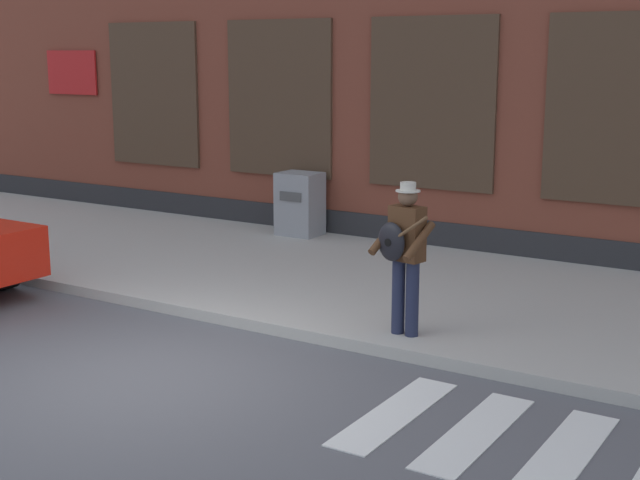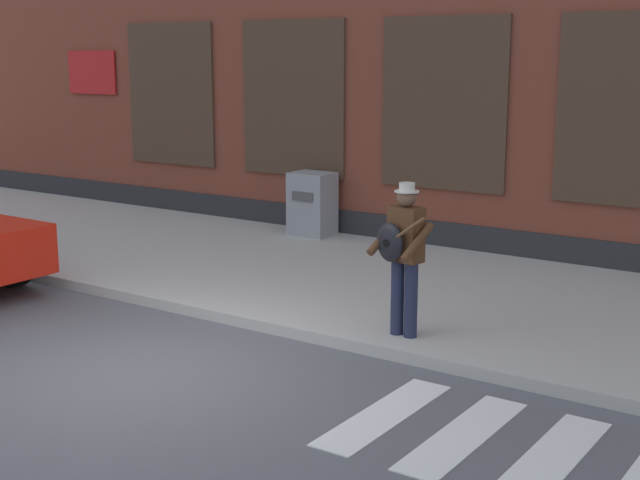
{
  "view_description": "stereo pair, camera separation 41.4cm",
  "coord_description": "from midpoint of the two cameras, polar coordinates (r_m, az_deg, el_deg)",
  "views": [
    {
      "loc": [
        6.17,
        -6.43,
        3.28
      ],
      "look_at": [
        0.83,
        2.09,
        1.15
      ],
      "focal_mm": 50.0,
      "sensor_mm": 36.0,
      "label": 1
    },
    {
      "loc": [
        6.52,
        -6.2,
        3.28
      ],
      "look_at": [
        0.83,
        2.09,
        1.15
      ],
      "focal_mm": 50.0,
      "sensor_mm": 36.0,
      "label": 2
    }
  ],
  "objects": [
    {
      "name": "sidewalk",
      "position": [
        12.77,
        3.49,
        -2.64
      ],
      "size": [
        28.0,
        5.02,
        0.14
      ],
      "color": "#ADAAA3",
      "rests_on": "ground"
    },
    {
      "name": "busker",
      "position": [
        9.92,
        6.52,
        -0.66
      ],
      "size": [
        0.72,
        0.6,
        1.74
      ],
      "color": "#1E233D",
      "rests_on": "sidewalk"
    },
    {
      "name": "utility_box",
      "position": [
        15.54,
        0.27,
        2.34
      ],
      "size": [
        0.72,
        0.59,
        1.1
      ],
      "color": "gray",
      "rests_on": "sidewalk"
    },
    {
      "name": "ground_plane",
      "position": [
        9.53,
        -10.12,
        -8.38
      ],
      "size": [
        160.0,
        160.0,
        0.0
      ],
      "primitive_type": "plane",
      "color": "#56565B"
    }
  ]
}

